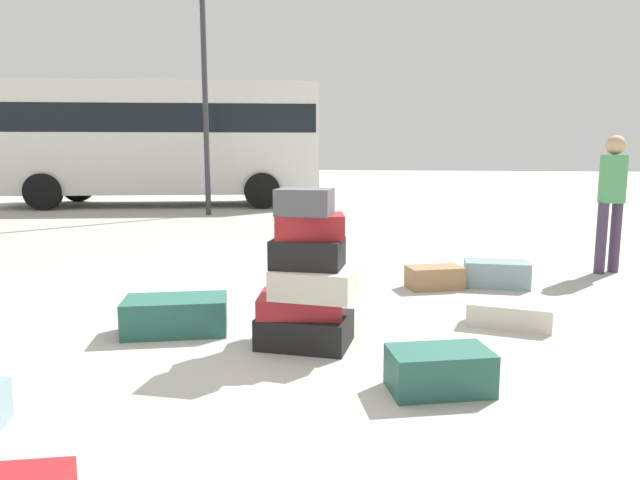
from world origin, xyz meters
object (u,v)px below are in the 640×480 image
object	(u,v)px
suitcase_cream_right_side	(509,315)
suitcase_slate_behind_tower	(496,274)
parked_bus	(162,136)
lamp_post	(203,30)
suitcase_teal_foreground_far	(439,370)
suitcase_tower	(307,282)
suitcase_brown_white_trunk	(434,277)
person_bearded_onlooker	(612,192)
suitcase_teal_left_side	(176,315)

from	to	relation	value
suitcase_cream_right_side	suitcase_slate_behind_tower	bearing A→B (deg)	98.43
parked_bus	lamp_post	xyz separation A→B (m)	(2.05, -2.17, 2.21)
suitcase_teal_foreground_far	lamp_post	world-z (taller)	lamp_post
suitcase_tower	suitcase_brown_white_trunk	size ratio (longest dim) A/B	2.07
suitcase_cream_right_side	suitcase_brown_white_trunk	xyz separation A→B (m)	(-0.57, 1.25, 0.02)
suitcase_brown_white_trunk	suitcase_tower	bearing A→B (deg)	-137.10
suitcase_slate_behind_tower	suitcase_teal_foreground_far	size ratio (longest dim) A/B	1.10
suitcase_teal_foreground_far	person_bearded_onlooker	size ratio (longest dim) A/B	0.37
suitcase_tower	lamp_post	xyz separation A→B (m)	(-3.87, 8.34, 3.56)
suitcase_tower	suitcase_teal_left_side	bearing A→B (deg)	173.94
suitcase_teal_left_side	suitcase_brown_white_trunk	size ratio (longest dim) A/B	1.42
suitcase_slate_behind_tower	suitcase_brown_white_trunk	distance (m)	0.68
suitcase_tower	suitcase_slate_behind_tower	bearing A→B (deg)	52.92
suitcase_cream_right_side	suitcase_brown_white_trunk	bearing A→B (deg)	126.23
suitcase_teal_left_side	suitcase_brown_white_trunk	distance (m)	2.78
parked_bus	suitcase_tower	bearing A→B (deg)	-74.35
lamp_post	suitcase_brown_white_trunk	bearing A→B (deg)	-52.70
suitcase_tower	person_bearded_onlooker	xyz separation A→B (m)	(3.03, 3.11, 0.48)
suitcase_tower	person_bearded_onlooker	bearing A→B (deg)	45.75
suitcase_cream_right_side	person_bearded_onlooker	world-z (taller)	person_bearded_onlooker
suitcase_teal_foreground_far	lamp_post	xyz separation A→B (m)	(-4.80, 9.03, 3.91)
person_bearded_onlooker	suitcase_cream_right_side	bearing A→B (deg)	27.39
suitcase_cream_right_side	suitcase_slate_behind_tower	xyz separation A→B (m)	(0.09, 1.45, 0.04)
suitcase_teal_foreground_far	suitcase_brown_white_trunk	bearing A→B (deg)	71.43
suitcase_slate_behind_tower	suitcase_brown_white_trunk	world-z (taller)	suitcase_slate_behind_tower
suitcase_tower	suitcase_cream_right_side	distance (m)	1.75
suitcase_teal_left_side	suitcase_cream_right_side	world-z (taller)	suitcase_teal_left_side
suitcase_cream_right_side	suitcase_brown_white_trunk	size ratio (longest dim) A/B	1.18
suitcase_teal_left_side	lamp_post	distance (m)	9.52
suitcase_teal_foreground_far	person_bearded_onlooker	world-z (taller)	person_bearded_onlooker
lamp_post	person_bearded_onlooker	bearing A→B (deg)	-37.21
suitcase_cream_right_side	suitcase_teal_left_side	bearing A→B (deg)	-155.33
suitcase_teal_left_side	suitcase_tower	bearing A→B (deg)	-23.49
suitcase_teal_left_side	suitcase_teal_foreground_far	bearing A→B (deg)	-39.10
suitcase_teal_left_side	lamp_post	size ratio (longest dim) A/B	0.13
suitcase_slate_behind_tower	parked_bus	xyz separation A→B (m)	(-7.56, 8.34, 1.70)
suitcase_tower	lamp_post	distance (m)	9.86
suitcase_slate_behind_tower	person_bearded_onlooker	bearing A→B (deg)	35.44
suitcase_cream_right_side	person_bearded_onlooker	size ratio (longest dim) A/B	0.41
suitcase_tower	suitcase_cream_right_side	bearing A→B (deg)	24.81
suitcase_cream_right_side	parked_bus	bearing A→B (deg)	139.18
suitcase_brown_white_trunk	suitcase_teal_foreground_far	bearing A→B (deg)	-111.58
person_bearded_onlooker	parked_bus	size ratio (longest dim) A/B	0.19
suitcase_slate_behind_tower	parked_bus	world-z (taller)	parked_bus
suitcase_cream_right_side	lamp_post	world-z (taller)	lamp_post
suitcase_teal_left_side	parked_bus	size ratio (longest dim) A/B	0.09
suitcase_slate_behind_tower	person_bearded_onlooker	size ratio (longest dim) A/B	0.41
suitcase_cream_right_side	lamp_post	xyz separation A→B (m)	(-5.42, 7.62, 3.94)
lamp_post	suitcase_teal_foreground_far	bearing A→B (deg)	-61.98
suitcase_tower	suitcase_brown_white_trunk	xyz separation A→B (m)	(0.99, 1.97, -0.36)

